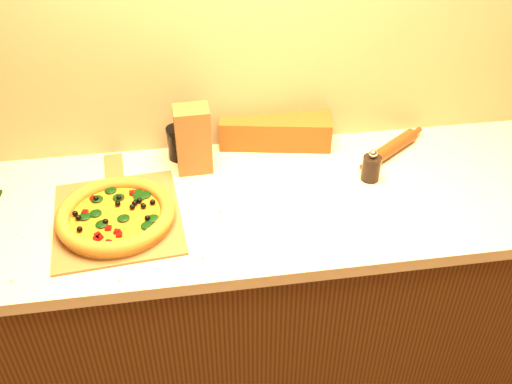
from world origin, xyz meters
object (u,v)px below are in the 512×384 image
pizza (116,215)px  rolling_pin (392,147)px  pepper_grinder (371,167)px  pizza_peel (117,214)px  dark_jar (178,143)px

pizza → rolling_pin: bearing=14.5°
rolling_pin → pepper_grinder: bearing=-131.7°
pepper_grinder → pizza_peel: bearing=-175.3°
pepper_grinder → rolling_pin: 0.18m
pepper_grinder → rolling_pin: pepper_grinder is taller
pizza → dark_jar: 0.38m
rolling_pin → pizza: bearing=-165.5°
pepper_grinder → dark_jar: 0.64m
pepper_grinder → rolling_pin: bearing=48.3°
pizza_peel → dark_jar: size_ratio=4.83×
pepper_grinder → dark_jar: (-0.61, 0.22, 0.01)m
pizza → pepper_grinder: (0.80, 0.10, 0.02)m
pizza_peel → pizza: bearing=-92.6°
pepper_grinder → dark_jar: dark_jar is taller
pizza → dark_jar: dark_jar is taller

